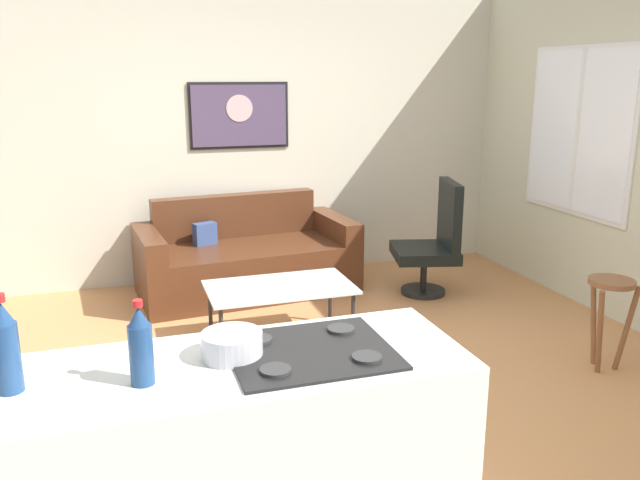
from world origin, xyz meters
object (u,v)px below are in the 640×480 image
bar_stool (610,302)px  soda_bottle (6,348)px  soda_bottle_2 (141,346)px  coffee_table (280,290)px  armchair (435,241)px  couch (246,260)px  mixing_bowl (232,345)px  wall_painting (239,115)px

bar_stool → soda_bottle: soda_bottle is taller
soda_bottle_2 → coffee_table: bearing=65.3°
soda_bottle → soda_bottle_2: (0.42, -0.08, -0.02)m
coffee_table → bar_stool: (1.97, -1.10, 0.07)m
armchair → soda_bottle_2: bearing=-132.1°
couch → soda_bottle_2: (-1.04, -3.52, 0.77)m
soda_bottle_2 → mixing_bowl: 0.35m
couch → wall_painting: 1.36m
couch → bar_stool: bearing=-49.7°
couch → soda_bottle: 3.82m
coffee_table → armchair: 1.72m
soda_bottle → mixing_bowl: 0.75m
soda_bottle → mixing_bowl: (0.74, 0.04, -0.11)m
wall_painting → mixing_bowl: bearing=-101.5°
coffee_table → soda_bottle_2: (-1.05, -2.28, 0.66)m
coffee_table → armchair: (1.60, 0.65, 0.08)m
mixing_bowl → soda_bottle: bearing=-177.0°
armchair → bar_stool: bearing=-77.8°
armchair → bar_stool: size_ratio=1.63×
soda_bottle_2 → bar_stool: bearing=21.4°
coffee_table → armchair: size_ratio=1.03×
soda_bottle_2 → mixing_bowl: bearing=19.4°
mixing_bowl → bar_stool: bearing=21.6°
coffee_table → soda_bottle: 2.73m
armchair → mixing_bowl: (-2.32, -2.82, 0.49)m
soda_bottle_2 → mixing_bowl: size_ratio=1.32×
wall_painting → armchair: bearing=-34.7°
couch → soda_bottle_2: bearing=-106.5°
armchair → bar_stool: (0.38, -1.75, -0.01)m
couch → wall_painting: (0.07, 0.47, 1.27)m
armchair → bar_stool: armchair is taller
coffee_table → wall_painting: size_ratio=1.13×
mixing_bowl → armchair: bearing=50.5°
mixing_bowl → wall_painting: (0.79, 3.88, 0.59)m
bar_stool → wall_painting: (-1.91, 2.81, 1.09)m
couch → soda_bottle: bearing=-113.0°
armchair → soda_bottle_2: soda_bottle_2 is taller
bar_stool → soda_bottle: size_ratio=1.87×
armchair → soda_bottle: soda_bottle is taller
coffee_table → mixing_bowl: (-0.73, -2.17, 0.57)m
couch → coffee_table: (0.00, -1.24, 0.12)m
coffee_table → bar_stool: bar_stool is taller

